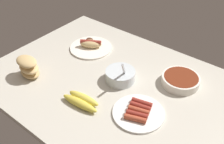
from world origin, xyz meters
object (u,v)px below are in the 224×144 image
at_px(bowl_chili, 181,80).
at_px(plate_hotdog_assembled, 91,46).
at_px(bowl_coleslaw, 120,75).
at_px(plate_sausages, 138,112).
at_px(banana_bunch, 82,101).
at_px(bread_stack, 28,67).

bearing_deg(bowl_chili, plate_hotdog_assembled, -176.51).
distance_m(plate_hotdog_assembled, bowl_coleslaw, 0.34).
distance_m(plate_hotdog_assembled, plate_sausages, 0.58).
height_order(plate_sausages, banana_bunch, banana_bunch).
distance_m(plate_hotdog_assembled, bowl_chili, 0.56).
bearing_deg(bowl_coleslaw, plate_sausages, -33.83).
bearing_deg(banana_bunch, bowl_coleslaw, 81.56).
relative_size(bread_stack, bowl_coleslaw, 0.95).
relative_size(plate_hotdog_assembled, bowl_coleslaw, 1.58).
bearing_deg(plate_sausages, banana_bunch, -155.30).
bearing_deg(bread_stack, plate_sausages, 11.98).
height_order(plate_hotdog_assembled, banana_bunch, plate_hotdog_assembled).
relative_size(banana_bunch, bowl_chili, 1.03).
height_order(plate_sausages, bread_stack, bread_stack).
xyz_separation_m(plate_sausages, bowl_chili, (0.05, 0.30, 0.01)).
bearing_deg(bowl_coleslaw, banana_bunch, -98.44).
bearing_deg(bread_stack, plate_hotdog_assembled, 79.45).
bearing_deg(plate_hotdog_assembled, banana_bunch, -53.09).
bearing_deg(plate_sausages, bowl_chili, 80.56).
bearing_deg(banana_bunch, bread_stack, -177.40).
height_order(banana_bunch, bowl_coleslaw, bowl_coleslaw).
distance_m(bread_stack, bowl_chili, 0.76).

